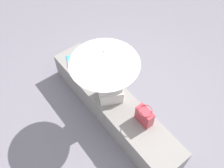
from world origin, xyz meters
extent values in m
plane|color=slate|center=(0.00, 0.00, 0.00)|extent=(14.00, 14.00, 0.00)
cube|color=gray|center=(0.00, 0.00, 0.24)|extent=(2.65, 0.55, 0.48)
cube|color=beige|center=(0.05, 0.02, 0.59)|extent=(0.41, 0.43, 0.22)
cube|color=beige|center=(0.05, 0.02, 0.94)|extent=(0.32, 0.38, 0.48)
sphere|color=brown|center=(0.05, 0.02, 1.28)|extent=(0.20, 0.20, 0.20)
cylinder|color=brown|center=(0.14, 0.19, 0.96)|extent=(0.21, 0.15, 0.32)
cylinder|color=brown|center=(-0.04, -0.16, 0.96)|extent=(0.21, 0.15, 0.32)
cylinder|color=#B7B7BC|center=(0.12, 0.06, 0.96)|extent=(0.02, 0.02, 0.96)
cone|color=silver|center=(0.12, 0.06, 1.34)|extent=(0.94, 0.94, 0.21)
sphere|color=#B7B7BC|center=(0.12, 0.06, 1.46)|extent=(0.03, 0.03, 0.03)
cube|color=#B2333D|center=(-0.56, -0.10, 0.62)|extent=(0.26, 0.12, 0.27)
torus|color=#B2333D|center=(-0.56, -0.10, 0.77)|extent=(0.19, 0.19, 0.01)
cube|color=#339ED1|center=(1.02, 0.07, 0.48)|extent=(0.34, 0.30, 0.01)
camera|label=1|loc=(-1.66, 1.32, 3.68)|focal=40.67mm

